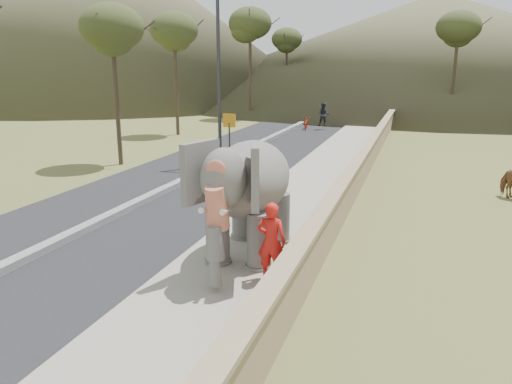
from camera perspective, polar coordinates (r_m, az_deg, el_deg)
ground at (r=8.45m, az=-11.77°, el=-18.86°), size 160.00×160.00×0.00m
road at (r=18.82m, az=-10.02°, el=0.14°), size 7.00×120.00×0.03m
median at (r=18.80m, az=-10.03°, el=0.43°), size 0.35×120.00×0.22m
walkway at (r=17.08m, az=4.97°, el=-0.95°), size 3.00×120.00×0.15m
parapet at (r=16.68m, az=10.52°, el=0.17°), size 0.30×120.00×1.10m
lamppost at (r=22.82m, az=-3.56°, el=15.13°), size 1.76×0.36×8.00m
signboard at (r=22.87m, az=-3.06°, el=7.02°), size 0.60×0.08×2.40m
hill_left at (r=74.20m, az=-17.09°, el=18.82°), size 60.00×60.00×22.00m
hill_far at (r=76.10m, az=19.84°, el=15.47°), size 80.00×80.00×14.00m
elephant_and_man at (r=11.81m, az=-0.65°, el=-0.42°), size 2.28×3.97×2.85m
motorcyclist at (r=36.20m, az=6.63°, el=8.27°), size 2.16×1.92×1.93m
trees at (r=36.69m, az=13.34°, el=13.16°), size 48.11×44.17×9.40m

